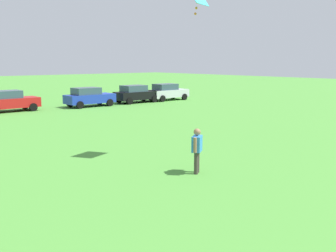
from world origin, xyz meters
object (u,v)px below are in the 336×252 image
object	(u,v)px
parked_car_blue_3	(89,97)
parked_car_silver_5	(167,92)
parked_car_red_2	(9,101)
adult_bystander	(197,147)
parked_car_black_4	(136,94)

from	to	relation	value
parked_car_blue_3	parked_car_silver_5	distance (m)	8.87
parked_car_red_2	parked_car_silver_5	distance (m)	15.44
adult_bystander	parked_car_black_4	size ratio (longest dim) A/B	0.38
parked_car_blue_3	parked_car_black_4	distance (m)	5.05
parked_car_red_2	parked_car_blue_3	xyz separation A→B (m)	(6.53, -0.99, 0.00)
parked_car_blue_3	parked_car_silver_5	world-z (taller)	same
parked_car_black_4	parked_car_blue_3	bearing A→B (deg)	179.87
parked_car_blue_3	parked_car_black_4	bearing A→B (deg)	-0.13
adult_bystander	parked_car_blue_3	xyz separation A→B (m)	(7.37, 21.00, -0.11)
parked_car_blue_3	adult_bystander	bearing A→B (deg)	-109.34
adult_bystander	parked_car_blue_3	bearing A→B (deg)	-143.58
parked_car_blue_3	parked_car_black_4	size ratio (longest dim) A/B	1.00
parked_car_red_2	parked_car_silver_5	xyz separation A→B (m)	(15.40, -1.14, 0.00)
parked_car_red_2	parked_car_silver_5	bearing A→B (deg)	-4.22
parked_car_red_2	parked_car_silver_5	size ratio (longest dim) A/B	1.00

